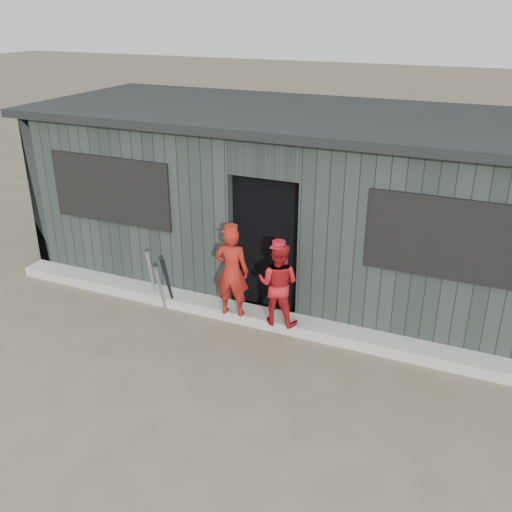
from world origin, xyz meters
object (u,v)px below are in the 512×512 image
at_px(player_grey_back, 296,262).
at_px(dugout, 300,198).
at_px(player_red_left, 232,272).
at_px(player_red_right, 278,284).
at_px(bat_right, 168,284).
at_px(bat_mid, 161,288).
at_px(bat_left, 152,276).

xyz_separation_m(player_grey_back, dugout, (-0.32, 1.04, 0.59)).
xyz_separation_m(player_red_left, player_red_right, (0.65, 0.03, -0.06)).
height_order(bat_right, player_red_right, player_red_right).
xyz_separation_m(bat_mid, player_red_left, (1.09, 0.08, 0.43)).
relative_size(player_red_left, dugout, 0.15).
height_order(bat_left, player_grey_back, player_grey_back).
xyz_separation_m(bat_mid, dugout, (1.38, 1.93, 0.94)).
distance_m(player_red_left, dugout, 1.94).
xyz_separation_m(player_red_left, dugout, (0.29, 1.85, 0.51)).
bearing_deg(player_grey_back, bat_left, 24.92).
bearing_deg(player_red_right, player_red_left, -0.24).
bearing_deg(bat_right, bat_mid, -154.03).
height_order(player_red_right, player_grey_back, player_grey_back).
relative_size(bat_right, dugout, 0.10).
xyz_separation_m(bat_mid, bat_right, (0.10, 0.05, 0.07)).
height_order(bat_left, bat_mid, bat_left).
xyz_separation_m(bat_right, dugout, (1.28, 1.88, 0.87)).
height_order(bat_mid, player_grey_back, player_grey_back).
height_order(player_red_left, player_grey_back, player_red_left).
relative_size(bat_left, dugout, 0.10).
xyz_separation_m(bat_right, player_red_right, (1.64, 0.06, 0.30)).
bearing_deg(dugout, bat_right, -124.16).
bearing_deg(bat_left, player_red_left, -3.64).
height_order(bat_left, player_red_left, player_red_left).
relative_size(player_red_left, player_red_right, 1.11).
height_order(bat_mid, dugout, dugout).
bearing_deg(bat_mid, dugout, 54.49).
height_order(bat_left, player_red_right, player_red_right).
height_order(bat_mid, bat_right, bat_right).
bearing_deg(player_red_right, player_grey_back, -89.26).
bearing_deg(player_red_left, player_red_right, 173.59).
xyz_separation_m(bat_left, player_red_right, (1.99, -0.06, 0.31)).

